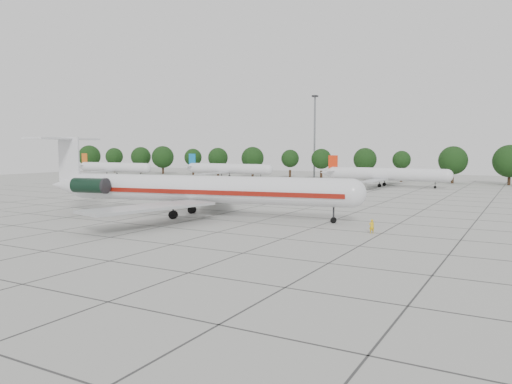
% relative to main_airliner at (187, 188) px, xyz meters
% --- Properties ---
extents(ground, '(260.00, 260.00, 0.00)m').
position_rel_main_airliner_xyz_m(ground, '(10.69, -0.78, -3.82)').
color(ground, '#ABAAA3').
rests_on(ground, ground).
extents(apron_joints, '(170.00, 170.00, 0.02)m').
position_rel_main_airliner_xyz_m(apron_joints, '(10.69, 14.22, -3.81)').
color(apron_joints, '#383838').
rests_on(apron_joints, ground).
extents(main_airliner, '(45.72, 35.64, 10.82)m').
position_rel_main_airliner_xyz_m(main_airliner, '(0.00, 0.00, 0.00)').
color(main_airliner, silver).
rests_on(main_airliner, ground).
extents(ground_crew, '(0.67, 0.59, 1.55)m').
position_rel_main_airliner_xyz_m(ground_crew, '(25.73, -1.24, -3.04)').
color(ground_crew, yellow).
rests_on(ground_crew, ground).
extents(bg_airliner_a, '(28.24, 27.20, 7.40)m').
position_rel_main_airliner_xyz_m(bg_airliner_a, '(-78.35, 64.64, -0.91)').
color(bg_airliner_a, silver).
rests_on(bg_airliner_a, ground).
extents(bg_airliner_b, '(28.24, 27.20, 7.40)m').
position_rel_main_airliner_xyz_m(bg_airliner_b, '(-40.15, 73.50, -0.91)').
color(bg_airliner_b, silver).
rests_on(bg_airliner_b, ground).
extents(bg_airliner_c, '(28.24, 27.20, 7.40)m').
position_rel_main_airliner_xyz_m(bg_airliner_c, '(9.93, 64.82, -0.91)').
color(bg_airliner_c, silver).
rests_on(bg_airliner_c, ground).
extents(tree_line, '(249.86, 8.44, 10.22)m').
position_rel_main_airliner_xyz_m(tree_line, '(-0.99, 84.22, 2.16)').
color(tree_line, '#332114').
rests_on(tree_line, ground).
extents(floodlight_mast, '(1.60, 1.60, 25.45)m').
position_rel_main_airliner_xyz_m(floodlight_mast, '(-19.31, 91.22, 10.46)').
color(floodlight_mast, slate).
rests_on(floodlight_mast, ground).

